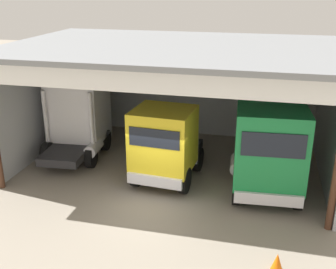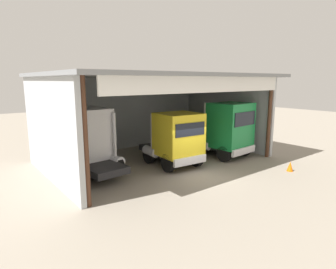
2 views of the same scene
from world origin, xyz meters
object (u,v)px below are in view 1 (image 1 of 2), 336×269
(truck_green_left_bay, at_px, (268,152))
(oil_drum, at_px, (138,125))
(traffic_cone, at_px, (277,262))
(truck_white_right_bay, at_px, (78,116))
(tool_cart, at_px, (138,132))
(truck_yellow_center_bay, at_px, (165,143))

(truck_green_left_bay, relative_size, oil_drum, 5.07)
(traffic_cone, bearing_deg, truck_white_right_bay, 144.41)
(oil_drum, xyz_separation_m, tool_cart, (0.36, -1.11, 0.05))
(truck_green_left_bay, bearing_deg, truck_yellow_center_bay, -10.18)
(truck_green_left_bay, bearing_deg, tool_cart, -38.84)
(truck_white_right_bay, xyz_separation_m, traffic_cone, (9.33, -6.68, -1.65))
(truck_white_right_bay, distance_m, truck_green_left_bay, 9.18)
(truck_green_left_bay, height_order, oil_drum, truck_green_left_bay)
(truck_yellow_center_bay, relative_size, oil_drum, 5.16)
(truck_green_left_bay, height_order, tool_cart, truck_green_left_bay)
(truck_green_left_bay, xyz_separation_m, traffic_cone, (0.44, -4.38, -1.64))
(truck_white_right_bay, height_order, truck_yellow_center_bay, truck_white_right_bay)
(oil_drum, distance_m, traffic_cone, 12.60)
(truck_yellow_center_bay, distance_m, traffic_cone, 6.80)
(truck_white_right_bay, xyz_separation_m, tool_cart, (2.18, 2.34, -1.43))
(truck_white_right_bay, height_order, traffic_cone, truck_white_right_bay)
(truck_white_right_bay, bearing_deg, tool_cart, 42.65)
(oil_drum, bearing_deg, traffic_cone, -53.44)
(tool_cart, bearing_deg, truck_white_right_bay, -133.08)
(truck_green_left_bay, bearing_deg, oil_drum, -43.29)
(traffic_cone, bearing_deg, truck_yellow_center_bay, 133.61)
(oil_drum, bearing_deg, tool_cart, -71.99)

